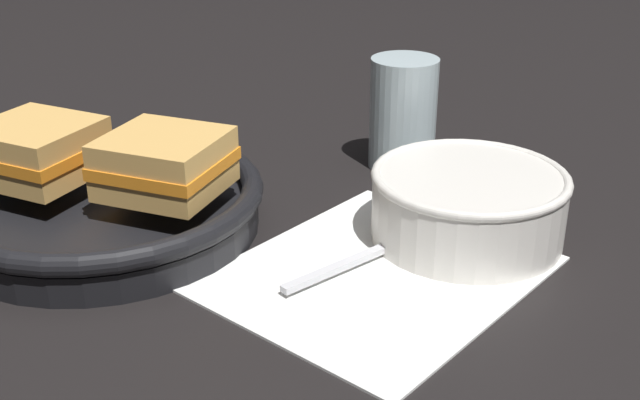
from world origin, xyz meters
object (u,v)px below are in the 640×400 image
(spoon, at_px, (387,247))
(drinking_glass, at_px, (403,113))
(soup_bowl, at_px, (468,202))
(sandwich_near_right, at_px, (165,163))
(skillet, at_px, (103,205))
(sandwich_near_left, at_px, (37,150))

(spoon, relative_size, drinking_glass, 1.36)
(soup_bowl, height_order, sandwich_near_right, sandwich_near_right)
(spoon, bearing_deg, skillet, 128.47)
(soup_bowl, relative_size, sandwich_near_left, 1.46)
(sandwich_near_right, bearing_deg, soup_bowl, -52.99)
(soup_bowl, distance_m, drinking_glass, 0.17)
(sandwich_near_right, xyz_separation_m, drinking_glass, (0.25, -0.06, -0.01))
(soup_bowl, bearing_deg, sandwich_near_right, 127.01)
(soup_bowl, distance_m, skillet, 0.30)
(sandwich_near_left, bearing_deg, spoon, -63.78)
(skillet, bearing_deg, spoon, -63.07)
(skillet, xyz_separation_m, sandwich_near_left, (-0.02, 0.05, 0.04))
(soup_bowl, relative_size, sandwich_near_right, 1.39)
(spoon, distance_m, sandwich_near_left, 0.30)
(sandwich_near_right, relative_size, drinking_glass, 1.04)
(soup_bowl, distance_m, sandwich_near_left, 0.36)
(soup_bowl, relative_size, spoon, 1.07)
(soup_bowl, xyz_separation_m, sandwich_near_right, (-0.15, 0.19, 0.03))
(soup_bowl, distance_m, sandwich_near_right, 0.24)
(skillet, relative_size, sandwich_near_left, 2.98)
(soup_bowl, bearing_deg, spoon, 150.85)
(spoon, height_order, sandwich_near_right, sandwich_near_right)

